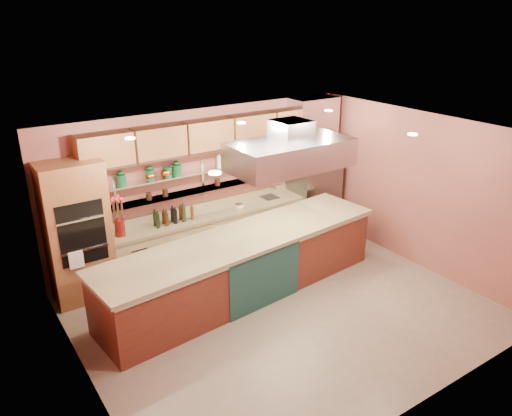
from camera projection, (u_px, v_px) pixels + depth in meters
floor at (284, 311)px, 7.85m from camera, size 6.00×5.00×0.02m
ceiling at (288, 136)px, 6.81m from camera, size 6.00×5.00×0.02m
wall_back at (205, 184)px, 9.25m from camera, size 6.00×0.04×2.80m
wall_front at (425, 308)px, 5.40m from camera, size 6.00×0.04×2.80m
wall_left at (79, 289)px, 5.77m from camera, size 0.04×5.00×2.80m
wall_right at (420, 191)px, 8.88m from camera, size 0.04×5.00×2.80m
oven_stack at (77, 232)px, 7.83m from camera, size 0.95×0.64×2.30m
refrigerator at (314, 184)px, 10.32m from camera, size 0.95×0.72×2.10m
back_counter at (212, 236)px, 9.34m from camera, size 3.84×0.64×0.93m
wall_shelf_lower at (206, 189)px, 9.15m from camera, size 3.60×0.26×0.03m
wall_shelf_upper at (205, 170)px, 9.02m from camera, size 3.60×0.26×0.03m
upper_cabinets at (207, 135)px, 8.76m from camera, size 4.60×0.36×0.55m
range_hood at (290, 154)px, 7.98m from camera, size 2.00×1.00×0.45m
ceiling_downlights at (279, 135)px, 6.97m from camera, size 4.00×2.80×0.02m
island at (244, 265)px, 8.16m from camera, size 5.01×1.54×1.03m
flower_vase at (120, 228)px, 8.18m from camera, size 0.19×0.19×0.29m
oil_bottle_cluster at (174, 216)px, 8.69m from camera, size 0.80×0.49×0.25m
kitchen_scale at (239, 205)px, 9.41m from camera, size 0.18×0.15×0.09m
bar_faucet at (272, 192)px, 9.90m from camera, size 0.03×0.03×0.21m
copper_kettle at (166, 173)px, 8.59m from camera, size 0.22×0.22×0.15m
green_canister at (168, 172)px, 8.60m from camera, size 0.18×0.18×0.17m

